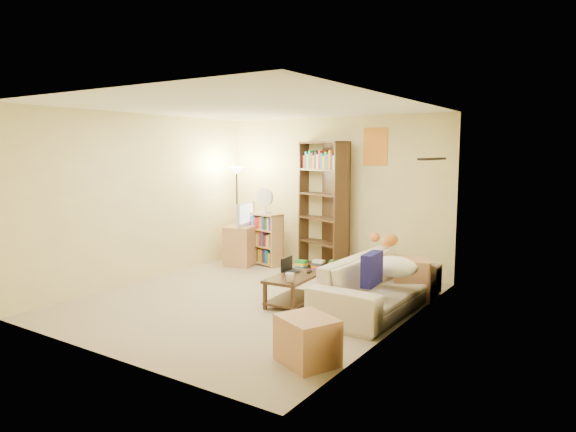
{
  "coord_description": "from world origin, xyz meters",
  "views": [
    {
      "loc": [
        4.0,
        -5.22,
        1.94
      ],
      "look_at": [
        0.1,
        0.71,
        1.05
      ],
      "focal_mm": 32.0,
      "sensor_mm": 36.0,
      "label": 1
    }
  ],
  "objects": [
    {
      "name": "room",
      "position": [
        0.0,
        0.01,
        1.62
      ],
      "size": [
        4.5,
        4.54,
        2.52
      ],
      "color": "tan",
      "rests_on": "ground"
    },
    {
      "name": "sofa",
      "position": [
        1.55,
        0.58,
        0.32
      ],
      "size": [
        2.21,
        0.95,
        0.63
      ],
      "primitive_type": "imported",
      "rotation": [
        0.0,
        0.0,
        1.55
      ],
      "color": "beige",
      "rests_on": "ground"
    },
    {
      "name": "navy_pillow",
      "position": [
        1.64,
        0.11,
        0.61
      ],
      "size": [
        0.16,
        0.43,
        0.38
      ],
      "primitive_type": "cube",
      "rotation": [
        0.0,
        0.0,
        1.65
      ],
      "color": "navy",
      "rests_on": "sofa"
    },
    {
      "name": "cream_blanket",
      "position": [
        1.71,
        0.63,
        0.54
      ],
      "size": [
        0.58,
        0.42,
        0.25
      ],
      "primitive_type": "ellipsoid",
      "color": "white",
      "rests_on": "sofa"
    },
    {
      "name": "tabby_cat",
      "position": [
        1.29,
        1.42,
        0.72
      ],
      "size": [
        0.5,
        0.19,
        0.17
      ],
      "color": "orange",
      "rests_on": "sofa"
    },
    {
      "name": "coffee_table",
      "position": [
        0.54,
        0.15,
        0.23
      ],
      "size": [
        0.52,
        0.86,
        0.37
      ],
      "rotation": [
        0.0,
        0.0,
        0.08
      ],
      "color": "#3C2517",
      "rests_on": "ground"
    },
    {
      "name": "laptop",
      "position": [
        0.49,
        0.28,
        0.38
      ],
      "size": [
        0.32,
        0.22,
        0.02
      ],
      "primitive_type": "imported",
      "rotation": [
        0.0,
        0.0,
        1.61
      ],
      "color": "black",
      "rests_on": "coffee_table"
    },
    {
      "name": "laptop_screen",
      "position": [
        0.37,
        0.27,
        0.48
      ],
      "size": [
        0.03,
        0.28,
        0.18
      ],
      "primitive_type": "cube",
      "rotation": [
        0.0,
        0.0,
        0.08
      ],
      "color": "white",
      "rests_on": "laptop"
    },
    {
      "name": "mug",
      "position": [
        0.67,
        -0.12,
        0.42
      ],
      "size": [
        0.19,
        0.19,
        0.1
      ],
      "primitive_type": "imported",
      "rotation": [
        0.0,
        0.0,
        0.37
      ],
      "color": "silver",
      "rests_on": "coffee_table"
    },
    {
      "name": "tv_remote",
      "position": [
        0.62,
        0.43,
        0.38
      ],
      "size": [
        0.1,
        0.15,
        0.02
      ],
      "primitive_type": "cube",
      "rotation": [
        0.0,
        0.0,
        0.38
      ],
      "color": "black",
      "rests_on": "coffee_table"
    },
    {
      "name": "tv_stand",
      "position": [
        -1.46,
        1.64,
        0.34
      ],
      "size": [
        0.59,
        0.72,
        0.68
      ],
      "primitive_type": "cube",
      "rotation": [
        0.0,
        0.0,
        0.24
      ],
      "color": "tan",
      "rests_on": "ground"
    },
    {
      "name": "television",
      "position": [
        -1.46,
        1.64,
        0.88
      ],
      "size": [
        0.74,
        0.42,
        0.4
      ],
      "primitive_type": "imported",
      "rotation": [
        0.0,
        0.0,
        1.81
      ],
      "color": "black",
      "rests_on": "tv_stand"
    },
    {
      "name": "tall_bookshelf",
      "position": [
        -0.09,
        2.05,
        1.11
      ],
      "size": [
        1.0,
        0.65,
        2.1
      ],
      "rotation": [
        0.0,
        0.0,
        -0.38
      ],
      "color": "#3C2917",
      "rests_on": "ground"
    },
    {
      "name": "short_bookshelf",
      "position": [
        -1.15,
        1.86,
        0.45
      ],
      "size": [
        0.74,
        0.43,
        0.89
      ],
      "rotation": [
        0.0,
        0.0,
        -0.23
      ],
      "color": "tan",
      "rests_on": "ground"
    },
    {
      "name": "desk_fan",
      "position": [
        -1.1,
        1.81,
        1.12
      ],
      "size": [
        0.32,
        0.18,
        0.44
      ],
      "color": "silver",
      "rests_on": "short_bookshelf"
    },
    {
      "name": "floor_lamp",
      "position": [
        -1.54,
        1.61,
        1.34
      ],
      "size": [
        0.29,
        0.29,
        1.68
      ],
      "color": "black",
      "rests_on": "ground"
    },
    {
      "name": "side_table",
      "position": [
        1.72,
        1.24,
        0.27
      ],
      "size": [
        0.59,
        0.59,
        0.53
      ],
      "primitive_type": "cube",
      "rotation": [
        0.0,
        0.0,
        0.34
      ],
      "color": "tan",
      "rests_on": "ground"
    },
    {
      "name": "end_cabinet",
      "position": [
        1.65,
        -1.33,
        0.22
      ],
      "size": [
        0.66,
        0.61,
        0.44
      ],
      "primitive_type": "cube",
      "rotation": [
        0.0,
        0.0,
        -0.43
      ],
      "color": "tan",
      "rests_on": "ground"
    },
    {
      "name": "book_stacks",
      "position": [
        0.13,
        1.81,
        0.1
      ],
      "size": [
        1.13,
        0.19,
        0.24
      ],
      "color": "red",
      "rests_on": "ground"
    }
  ]
}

